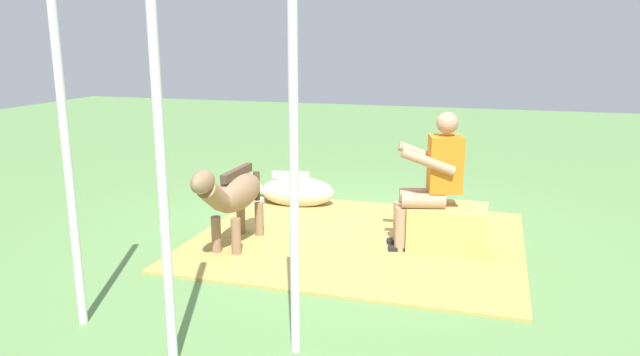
{
  "coord_description": "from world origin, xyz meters",
  "views": [
    {
      "loc": [
        -1.45,
        5.53,
        1.97
      ],
      "look_at": [
        0.27,
        -0.23,
        0.55
      ],
      "focal_mm": 33.33,
      "sensor_mm": 36.0,
      "label": 1
    }
  ],
  "objects_px": {
    "hay_bale": "(447,228)",
    "tent_pole_right": "(68,170)",
    "pony_standing": "(234,195)",
    "tent_pole_mid": "(163,190)",
    "tent_pole_left": "(294,184)",
    "person_seated": "(432,176)",
    "pony_lying": "(289,191)"
  },
  "relations": [
    {
      "from": "tent_pole_right",
      "to": "tent_pole_left",
      "type": "bearing_deg",
      "value": -177.71
    },
    {
      "from": "pony_lying",
      "to": "tent_pole_left",
      "type": "distance_m",
      "value": 3.52
    },
    {
      "from": "tent_pole_right",
      "to": "tent_pole_mid",
      "type": "distance_m",
      "value": 0.93
    },
    {
      "from": "tent_pole_mid",
      "to": "person_seated",
      "type": "bearing_deg",
      "value": -117.43
    },
    {
      "from": "hay_bale",
      "to": "pony_lying",
      "type": "bearing_deg",
      "value": -27.6
    },
    {
      "from": "person_seated",
      "to": "pony_standing",
      "type": "relative_size",
      "value": 0.98
    },
    {
      "from": "pony_standing",
      "to": "pony_lying",
      "type": "relative_size",
      "value": 0.99
    },
    {
      "from": "hay_bale",
      "to": "pony_standing",
      "type": "distance_m",
      "value": 2.04
    },
    {
      "from": "hay_bale",
      "to": "pony_standing",
      "type": "relative_size",
      "value": 0.53
    },
    {
      "from": "hay_bale",
      "to": "tent_pole_right",
      "type": "relative_size",
      "value": 0.32
    },
    {
      "from": "pony_standing",
      "to": "tent_pole_mid",
      "type": "bearing_deg",
      "value": 103.83
    },
    {
      "from": "person_seated",
      "to": "tent_pole_mid",
      "type": "distance_m",
      "value": 2.85
    },
    {
      "from": "pony_standing",
      "to": "tent_pole_mid",
      "type": "height_order",
      "value": "tent_pole_mid"
    },
    {
      "from": "hay_bale",
      "to": "tent_pole_mid",
      "type": "relative_size",
      "value": 0.32
    },
    {
      "from": "hay_bale",
      "to": "person_seated",
      "type": "relative_size",
      "value": 0.54
    },
    {
      "from": "pony_standing",
      "to": "tent_pole_left",
      "type": "relative_size",
      "value": 0.6
    },
    {
      "from": "person_seated",
      "to": "pony_standing",
      "type": "bearing_deg",
      "value": 15.56
    },
    {
      "from": "person_seated",
      "to": "tent_pole_mid",
      "type": "height_order",
      "value": "tent_pole_mid"
    },
    {
      "from": "tent_pole_left",
      "to": "tent_pole_right",
      "type": "height_order",
      "value": "same"
    },
    {
      "from": "tent_pole_left",
      "to": "tent_pole_mid",
      "type": "bearing_deg",
      "value": 26.97
    },
    {
      "from": "tent_pole_left",
      "to": "tent_pole_right",
      "type": "distance_m",
      "value": 1.57
    },
    {
      "from": "pony_lying",
      "to": "tent_pole_right",
      "type": "xyz_separation_m",
      "value": [
        0.4,
        3.26,
        0.92
      ]
    },
    {
      "from": "pony_lying",
      "to": "tent_pole_left",
      "type": "relative_size",
      "value": 0.61
    },
    {
      "from": "pony_lying",
      "to": "tent_pole_mid",
      "type": "bearing_deg",
      "value": 97.77
    },
    {
      "from": "hay_bale",
      "to": "tent_pole_right",
      "type": "distance_m",
      "value": 3.36
    },
    {
      "from": "tent_pole_right",
      "to": "tent_pole_mid",
      "type": "height_order",
      "value": "same"
    },
    {
      "from": "hay_bale",
      "to": "pony_standing",
      "type": "height_order",
      "value": "pony_standing"
    },
    {
      "from": "tent_pole_mid",
      "to": "tent_pole_left",
      "type": "bearing_deg",
      "value": -153.03
    },
    {
      "from": "hay_bale",
      "to": "tent_pole_mid",
      "type": "xyz_separation_m",
      "value": [
        1.46,
        2.53,
        0.89
      ]
    },
    {
      "from": "tent_pole_right",
      "to": "tent_pole_mid",
      "type": "bearing_deg",
      "value": 162.05
    },
    {
      "from": "pony_lying",
      "to": "tent_pole_left",
      "type": "height_order",
      "value": "tent_pole_left"
    },
    {
      "from": "hay_bale",
      "to": "person_seated",
      "type": "height_order",
      "value": "person_seated"
    }
  ]
}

